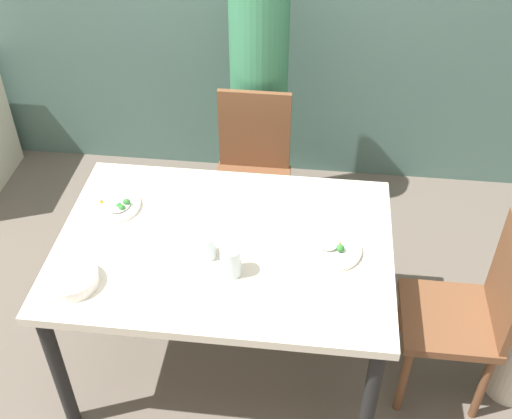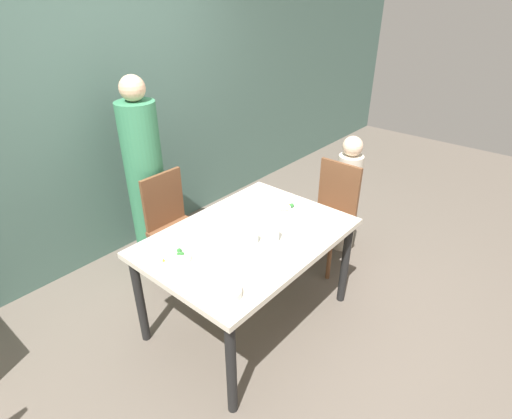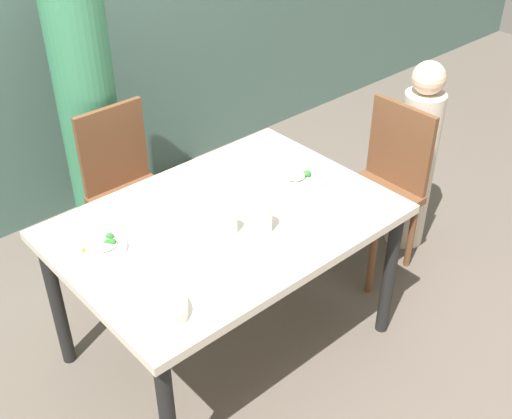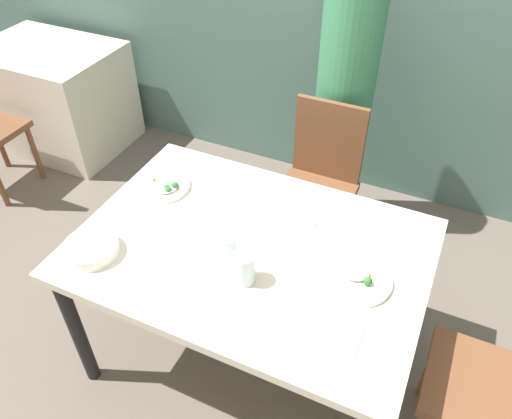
% 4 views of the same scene
% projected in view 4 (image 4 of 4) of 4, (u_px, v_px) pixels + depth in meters
% --- Properties ---
extents(ground_plane, '(10.00, 10.00, 0.00)m').
position_uv_depth(ground_plane, '(252.00, 352.00, 2.46)').
color(ground_plane, '#60564C').
extents(dining_table, '(1.37, 0.97, 0.74)m').
position_uv_depth(dining_table, '(251.00, 260.00, 2.02)').
color(dining_table, beige).
rests_on(dining_table, ground_plane).
extents(chair_adult_spot, '(0.40, 0.40, 0.91)m').
position_uv_depth(chair_adult_spot, '(319.00, 181.00, 2.69)').
color(chair_adult_spot, brown).
rests_on(chair_adult_spot, ground_plane).
extents(chair_child_spot, '(0.40, 0.40, 0.91)m').
position_uv_depth(chair_child_spot, '(506.00, 387.00, 1.78)').
color(chair_child_spot, brown).
rests_on(chair_child_spot, ground_plane).
extents(person_adult, '(0.31, 0.31, 1.64)m').
position_uv_depth(person_adult, '(343.00, 109.00, 2.73)').
color(person_adult, '#387F56').
rests_on(person_adult, ground_plane).
extents(bowl_curry, '(0.21, 0.21, 0.05)m').
position_uv_depth(bowl_curry, '(91.00, 248.00, 1.92)').
color(bowl_curry, white).
rests_on(bowl_curry, dining_table).
extents(plate_rice_adult, '(0.23, 0.23, 0.05)m').
position_uv_depth(plate_rice_adult, '(165.00, 186.00, 2.23)').
color(plate_rice_adult, white).
rests_on(plate_rice_adult, dining_table).
extents(plate_rice_child, '(0.25, 0.25, 0.05)m').
position_uv_depth(plate_rice_child, '(358.00, 278.00, 1.83)').
color(plate_rice_child, white).
rests_on(plate_rice_child, dining_table).
extents(glass_water_tall, '(0.07, 0.07, 0.10)m').
position_uv_depth(glass_water_tall, '(228.00, 246.00, 1.89)').
color(glass_water_tall, silver).
rests_on(glass_water_tall, dining_table).
extents(glass_water_short, '(0.08, 0.08, 0.13)m').
position_uv_depth(glass_water_short, '(244.00, 268.00, 1.79)').
color(glass_water_short, silver).
rests_on(glass_water_short, dining_table).
extents(napkin_folded, '(0.14, 0.14, 0.01)m').
position_uv_depth(napkin_folded, '(338.00, 338.00, 1.64)').
color(napkin_folded, white).
rests_on(napkin_folded, dining_table).
extents(fork_steel, '(0.18, 0.04, 0.01)m').
position_uv_depth(fork_steel, '(295.00, 218.00, 2.09)').
color(fork_steel, silver).
rests_on(fork_steel, dining_table).
extents(background_table, '(0.96, 0.70, 0.74)m').
position_uv_depth(background_table, '(56.00, 97.00, 3.64)').
color(background_table, beige).
rests_on(background_table, ground_plane).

